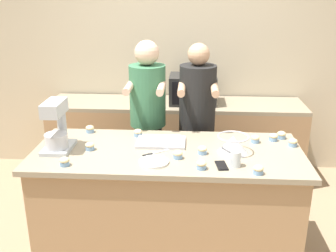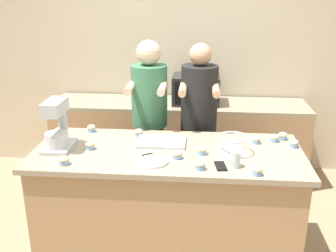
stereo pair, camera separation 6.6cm
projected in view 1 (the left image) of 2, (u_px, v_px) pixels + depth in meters
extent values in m
cube|color=beige|center=(177.00, 55.00, 4.50)|extent=(10.00, 0.06, 2.70)
cube|color=#A87F56|center=(168.00, 207.00, 3.13)|extent=(1.95, 0.80, 0.90)
cube|color=gray|center=(168.00, 153.00, 2.97)|extent=(2.03, 0.85, 0.04)
cube|color=#A87F56|center=(176.00, 142.00, 4.49)|extent=(2.80, 0.60, 0.85)
cube|color=gray|center=(176.00, 104.00, 4.34)|extent=(2.80, 0.60, 0.04)
cylinder|color=#232328|center=(149.00, 168.00, 3.78)|extent=(0.25, 0.25, 0.90)
cylinder|color=#38704C|center=(148.00, 96.00, 3.54)|extent=(0.33, 0.33, 0.55)
sphere|color=#DBB293|center=(147.00, 53.00, 3.41)|extent=(0.22, 0.22, 0.22)
cylinder|color=#DBB293|center=(129.00, 87.00, 3.35)|extent=(0.06, 0.34, 0.06)
cylinder|color=#DBB293|center=(161.00, 88.00, 3.33)|extent=(0.06, 0.34, 0.06)
cylinder|color=#33384C|center=(196.00, 171.00, 3.76)|extent=(0.26, 0.26, 0.85)
cylinder|color=black|center=(198.00, 99.00, 3.52)|extent=(0.33, 0.33, 0.60)
sphere|color=tan|center=(199.00, 54.00, 3.39)|extent=(0.19, 0.19, 0.19)
cylinder|color=tan|center=(182.00, 89.00, 3.32)|extent=(0.06, 0.34, 0.06)
cylinder|color=tan|center=(215.00, 89.00, 3.31)|extent=(0.06, 0.34, 0.06)
cube|color=#B2B7BC|center=(59.00, 148.00, 2.97)|extent=(0.20, 0.30, 0.03)
cylinder|color=#B2B7BC|center=(62.00, 125.00, 3.03)|extent=(0.07, 0.07, 0.25)
cube|color=#B2B7BC|center=(54.00, 108.00, 2.85)|extent=(0.13, 0.26, 0.10)
cylinder|color=#BCBCC1|center=(56.00, 141.00, 2.91)|extent=(0.17, 0.17, 0.11)
cone|color=#BCBCC1|center=(233.00, 144.00, 2.90)|extent=(0.23, 0.23, 0.13)
torus|color=#BCBCC1|center=(233.00, 137.00, 2.88)|extent=(0.24, 0.24, 0.01)
cube|color=#BCBCC1|center=(161.00, 142.00, 3.08)|extent=(0.38, 0.24, 0.02)
cube|color=white|center=(161.00, 140.00, 3.07)|extent=(0.31, 0.19, 0.02)
cube|color=black|center=(193.00, 89.00, 4.27)|extent=(0.50, 0.37, 0.31)
cube|color=black|center=(188.00, 94.00, 4.09)|extent=(0.34, 0.01, 0.25)
cube|color=#2D2D2D|center=(210.00, 94.00, 4.08)|extent=(0.10, 0.01, 0.25)
cube|color=black|center=(222.00, 166.00, 2.70)|extent=(0.09, 0.15, 0.01)
cube|color=black|center=(222.00, 165.00, 2.70)|extent=(0.08, 0.14, 0.00)
cylinder|color=silver|center=(236.00, 159.00, 2.68)|extent=(0.07, 0.07, 0.11)
cylinder|color=white|center=(154.00, 162.00, 2.75)|extent=(0.21, 0.21, 0.02)
cube|color=#BCBCC1|center=(160.00, 152.00, 2.93)|extent=(0.12, 0.09, 0.01)
cube|color=black|center=(148.00, 155.00, 2.87)|extent=(0.07, 0.06, 0.01)
cylinder|color=#759EC6|center=(65.00, 164.00, 2.71)|extent=(0.07, 0.07, 0.03)
ellipsoid|color=beige|center=(64.00, 160.00, 2.70)|extent=(0.07, 0.07, 0.04)
cylinder|color=#759EC6|center=(255.00, 141.00, 3.10)|extent=(0.07, 0.07, 0.03)
ellipsoid|color=beige|center=(255.00, 138.00, 3.10)|extent=(0.07, 0.07, 0.04)
cylinder|color=#759EC6|center=(90.00, 148.00, 2.96)|extent=(0.07, 0.07, 0.03)
ellipsoid|color=beige|center=(90.00, 145.00, 2.96)|extent=(0.07, 0.07, 0.04)
cylinder|color=#759EC6|center=(201.00, 167.00, 2.66)|extent=(0.07, 0.07, 0.03)
ellipsoid|color=beige|center=(201.00, 163.00, 2.65)|extent=(0.07, 0.07, 0.04)
cylinder|color=#759EC6|center=(273.00, 139.00, 3.14)|extent=(0.07, 0.07, 0.03)
ellipsoid|color=beige|center=(273.00, 136.00, 3.13)|extent=(0.07, 0.07, 0.04)
cylinder|color=#759EC6|center=(281.00, 137.00, 3.18)|extent=(0.07, 0.07, 0.03)
ellipsoid|color=beige|center=(282.00, 134.00, 3.18)|extent=(0.07, 0.07, 0.04)
cylinder|color=#759EC6|center=(258.00, 172.00, 2.59)|extent=(0.07, 0.07, 0.03)
ellipsoid|color=beige|center=(258.00, 168.00, 2.58)|extent=(0.07, 0.07, 0.04)
cylinder|color=#759EC6|center=(178.00, 156.00, 2.82)|extent=(0.07, 0.07, 0.03)
ellipsoid|color=beige|center=(178.00, 153.00, 2.81)|extent=(0.07, 0.07, 0.04)
cylinder|color=#759EC6|center=(138.00, 135.00, 3.23)|extent=(0.07, 0.07, 0.03)
ellipsoid|color=beige|center=(138.00, 132.00, 3.22)|extent=(0.07, 0.07, 0.04)
cylinder|color=#759EC6|center=(202.00, 152.00, 2.89)|extent=(0.07, 0.07, 0.03)
ellipsoid|color=beige|center=(202.00, 149.00, 2.88)|extent=(0.07, 0.07, 0.04)
cylinder|color=#759EC6|center=(90.00, 131.00, 3.32)|extent=(0.07, 0.07, 0.03)
ellipsoid|color=beige|center=(90.00, 128.00, 3.31)|extent=(0.07, 0.07, 0.04)
cylinder|color=#759EC6|center=(293.00, 144.00, 3.03)|extent=(0.07, 0.07, 0.03)
ellipsoid|color=beige|center=(293.00, 141.00, 3.02)|extent=(0.07, 0.07, 0.04)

